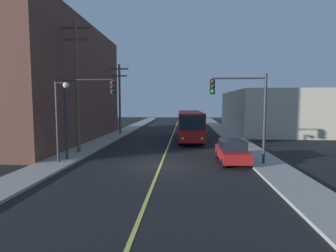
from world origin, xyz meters
TOP-DOWN VIEW (x-y plane):
  - ground_plane at (0.00, 0.00)m, footprint 120.00×120.00m
  - sidewalk_left at (-7.25, 10.00)m, footprint 2.50×90.00m
  - sidewalk_right at (7.25, 10.00)m, footprint 2.50×90.00m
  - lane_stripe_center at (0.00, 15.00)m, footprint 0.16×60.00m
  - building_left_brick at (-13.49, 10.74)m, footprint 10.00×22.36m
  - building_right_warehouse at (14.50, 23.18)m, footprint 12.00×19.24m
  - city_bus at (2.20, 13.17)m, footprint 2.78×12.20m
  - parked_car_red at (4.95, 1.15)m, footprint 1.85×4.42m
  - utility_pole_near at (-7.15, 3.78)m, footprint 2.40×0.28m
  - utility_pole_mid at (-6.98, 17.22)m, footprint 2.40×0.28m
  - traffic_signal_left_corner at (-5.41, 1.05)m, footprint 3.75×0.48m
  - traffic_signal_right_corner at (5.41, 0.53)m, footprint 3.75×0.48m
  - street_lamp_left at (-6.83, -0.03)m, footprint 0.98×0.40m
  - fire_hydrant at (6.85, 6.89)m, footprint 0.44×0.26m

SIDE VIEW (x-z plane):
  - ground_plane at x=0.00m, z-range 0.00..0.00m
  - lane_stripe_center at x=0.00m, z-range 0.00..0.01m
  - sidewalk_left at x=-7.25m, z-range 0.00..0.15m
  - sidewalk_right at x=7.25m, z-range 0.00..0.15m
  - fire_hydrant at x=6.85m, z-range 0.16..1.00m
  - parked_car_red at x=4.95m, z-range 0.03..1.65m
  - city_bus at x=2.20m, z-range 0.22..3.42m
  - building_right_warehouse at x=14.50m, z-range 0.00..5.93m
  - street_lamp_left at x=-6.83m, z-range 0.99..6.49m
  - traffic_signal_left_corner at x=-5.41m, z-range 1.30..7.30m
  - traffic_signal_right_corner at x=5.41m, z-range 1.30..7.30m
  - utility_pole_mid at x=-6.98m, z-range 0.63..9.71m
  - utility_pole_near at x=-7.15m, z-range 0.66..11.33m
  - building_left_brick at x=-13.49m, z-range 0.00..12.63m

